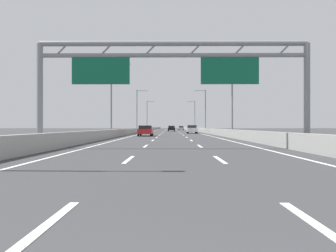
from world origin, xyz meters
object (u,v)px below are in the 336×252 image
at_px(sign_gantry, 171,67).
at_px(white_car, 192,129).
at_px(silver_car, 181,128).
at_px(red_car, 146,131).
at_px(black_car, 171,128).
at_px(streetlamp_right_far, 204,108).
at_px(streetlamp_right_mid, 230,94).
at_px(streetlamp_left_far, 138,108).
at_px(streetlamp_right_distant, 194,114).
at_px(streetlamp_left_distant, 148,114).
at_px(streetlamp_left_mid, 113,94).

relative_size(sign_gantry, white_car, 3.52).
distance_m(sign_gantry, silver_car, 97.23).
bearing_deg(red_car, black_car, 85.15).
distance_m(red_car, black_car, 43.06).
bearing_deg(silver_car, streetlamp_right_far, -84.60).
bearing_deg(black_car, streetlamp_right_far, -60.47).
relative_size(streetlamp_right_mid, streetlamp_left_far, 1.00).
bearing_deg(streetlamp_right_far, black_car, 119.53).
bearing_deg(red_car, streetlamp_right_distant, 80.05).
bearing_deg(streetlamp_right_distant, white_car, -94.54).
relative_size(streetlamp_right_far, streetlamp_right_distant, 1.00).
bearing_deg(sign_gantry, white_car, 84.70).
relative_size(streetlamp_right_mid, streetlamp_left_distant, 1.00).
bearing_deg(silver_car, black_car, -96.87).
height_order(streetlamp_right_far, silver_car, streetlamp_right_far).
height_order(streetlamp_left_mid, streetlamp_left_far, same).
bearing_deg(streetlamp_right_far, streetlamp_right_distant, 90.00).
bearing_deg(streetlamp_right_far, streetlamp_right_mid, -90.00).
xyz_separation_m(silver_car, black_car, (-3.43, -28.48, 0.03)).
height_order(streetlamp_left_distant, white_car, streetlamp_left_distant).
bearing_deg(streetlamp_right_mid, streetlamp_left_far, 114.56).
relative_size(streetlamp_left_mid, silver_car, 2.12).
height_order(streetlamp_left_distant, red_car, streetlamp_left_distant).
distance_m(streetlamp_right_mid, streetlamp_left_far, 35.92).
bearing_deg(streetlamp_right_mid, streetlamp_right_distant, 90.00).
relative_size(streetlamp_left_mid, black_car, 2.18).
bearing_deg(white_car, streetlamp_left_distant, 103.80).
bearing_deg(silver_car, sign_gantry, -92.16).
xyz_separation_m(streetlamp_left_mid, black_car, (7.58, 45.65, -4.65)).
relative_size(streetlamp_right_mid, streetlamp_right_far, 1.00).
xyz_separation_m(streetlamp_left_distant, black_car, (7.58, -19.70, -4.65)).
height_order(streetlamp_left_far, streetlamp_right_distant, same).
distance_m(streetlamp_left_far, streetlamp_left_distant, 32.67).
xyz_separation_m(sign_gantry, streetlamp_right_distant, (7.57, 88.31, 0.59)).
xyz_separation_m(streetlamp_right_far, red_car, (-10.99, -29.94, -4.65)).
height_order(streetlamp_right_far, white_car, streetlamp_right_far).
bearing_deg(streetlamp_left_mid, streetlamp_left_distant, 90.00).
bearing_deg(streetlamp_right_far, sign_gantry, -97.75).
xyz_separation_m(streetlamp_right_distant, silver_car, (-3.92, 8.77, -4.68)).
xyz_separation_m(silver_car, white_car, (0.27, -54.71, 0.05)).
xyz_separation_m(streetlamp_right_mid, red_car, (-10.99, 2.73, -4.65)).
xyz_separation_m(streetlamp_right_mid, streetlamp_right_far, (0.00, 32.67, 0.00)).
bearing_deg(sign_gantry, streetlamp_left_distant, 94.76).
bearing_deg(black_car, streetlamp_left_distant, 111.05).
distance_m(sign_gantry, black_car, 68.72).
distance_m(streetlamp_right_distant, red_car, 63.74).
distance_m(black_car, white_car, 26.49).
relative_size(silver_car, black_car, 1.03).
bearing_deg(streetlamp_right_distant, streetlamp_right_mid, -90.00).
bearing_deg(red_car, streetlamp_right_mid, -13.98).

